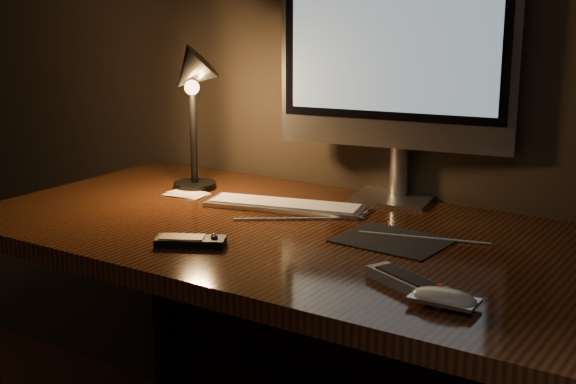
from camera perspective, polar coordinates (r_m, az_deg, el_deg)
The scene contains 10 objects.
desk at distance 1.76m, azimuth 3.90°, elevation -6.48°, with size 1.60×0.75×0.75m.
monitor at distance 1.89m, azimuth 7.70°, elevation 9.71°, with size 0.56×0.19×0.59m.
keyboard at distance 1.86m, azimuth -0.23°, elevation -0.94°, with size 0.37×0.10×0.01m, color silver.
mousepad at distance 1.63m, azimuth 7.49°, elevation -3.41°, with size 0.21×0.17×0.00m, color black.
mouse at distance 1.31m, azimuth 11.04°, elevation -7.57°, with size 0.11×0.06×0.02m, color white.
media_remote at distance 1.60m, azimuth -6.94°, elevation -3.48°, with size 0.15×0.11×0.03m.
tv_remote at distance 1.37m, azimuth 8.77°, elevation -6.45°, with size 0.19×0.12×0.02m.
papers at distance 2.00m, azimuth -7.22°, elevation -0.12°, with size 0.10×0.07×0.01m, color white.
desk_lamp at distance 1.98m, azimuth -6.89°, elevation 6.95°, with size 0.19×0.20×0.37m.
cable at distance 1.70m, azimuth 4.90°, elevation -2.64°, with size 0.00×0.00×0.56m, color white.
Camera 1 is at (0.80, 0.48, 1.24)m, focal length 50.00 mm.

